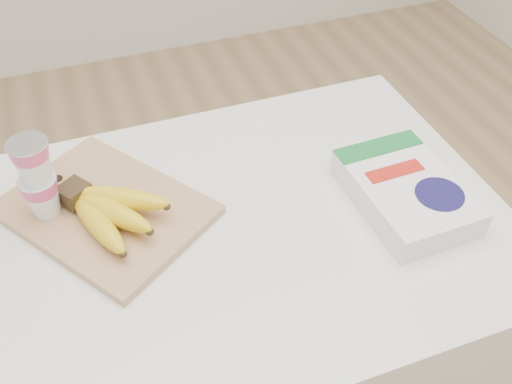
# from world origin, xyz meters

# --- Properties ---
(table) EXTENTS (1.02, 0.68, 0.77)m
(table) POSITION_xyz_m (0.00, 0.00, 0.38)
(table) COLOR silver
(table) RESTS_ON ground
(cutting_board) EXTENTS (0.40, 0.43, 0.02)m
(cutting_board) POSITION_xyz_m (-0.18, 0.10, 0.78)
(cutting_board) COLOR tan
(cutting_board) RESTS_ON table
(bananas) EXTENTS (0.19, 0.21, 0.06)m
(bananas) POSITION_xyz_m (-0.17, 0.07, 0.81)
(bananas) COLOR #382816
(bananas) RESTS_ON cutting_board
(yogurt_stack) EXTENTS (0.07, 0.07, 0.16)m
(yogurt_stack) POSITION_xyz_m (-0.27, 0.12, 0.87)
(yogurt_stack) COLOR white
(yogurt_stack) RESTS_ON cutting_board
(cereal_box) EXTENTS (0.18, 0.25, 0.06)m
(cereal_box) POSITION_xyz_m (0.34, -0.05, 0.80)
(cereal_box) COLOR white
(cereal_box) RESTS_ON table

